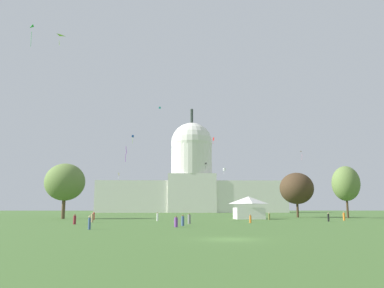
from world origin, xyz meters
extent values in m
plane|color=#42662D|center=(0.00, 0.00, 0.00)|extent=(800.00, 800.00, 0.00)
cube|color=silver|center=(-25.27, 199.55, 9.14)|extent=(55.36, 21.88, 18.28)
cube|color=silver|center=(30.10, 199.55, 9.14)|extent=(55.36, 21.88, 18.28)
cube|color=silver|center=(2.42, 199.55, 11.14)|extent=(27.75, 24.07, 22.29)
cylinder|color=silver|center=(2.42, 199.55, 31.96)|extent=(24.50, 24.50, 19.34)
sphere|color=silver|center=(2.42, 199.55, 41.63)|extent=(25.00, 25.00, 25.00)
cylinder|color=#2D3833|center=(2.42, 199.55, 58.58)|extent=(1.80, 1.80, 8.89)
cube|color=white|center=(11.85, 59.15, 1.33)|extent=(6.63, 6.46, 2.65)
pyramid|color=white|center=(11.85, 59.15, 4.37)|extent=(6.96, 6.78, 1.72)
cylinder|color=#42301E|center=(38.98, 67.66, 3.08)|extent=(0.55, 0.55, 6.16)
ellipsoid|color=olive|center=(38.98, 67.66, 8.88)|extent=(10.33, 10.35, 9.05)
cylinder|color=brown|center=(-32.20, 62.53, 3.04)|extent=(0.83, 0.83, 6.08)
ellipsoid|color=olive|center=(-32.20, 62.53, 8.78)|extent=(11.67, 10.58, 8.98)
cylinder|color=#42301E|center=(28.35, 75.55, 2.69)|extent=(0.62, 0.62, 5.38)
ellipsoid|color=#42301E|center=(28.35, 75.55, 8.00)|extent=(11.41, 11.72, 8.73)
cylinder|color=#3D5684|center=(-14.85, 14.84, 0.68)|extent=(0.45, 0.45, 1.36)
sphere|color=beige|center=(-14.85, 14.84, 1.49)|extent=(0.36, 0.36, 0.26)
cylinder|color=orange|center=(29.67, 48.08, 0.76)|extent=(0.49, 0.49, 1.52)
sphere|color=#A37556|center=(29.67, 48.08, 1.65)|extent=(0.28, 0.28, 0.25)
cylinder|color=maroon|center=(-20.68, 30.04, 0.67)|extent=(0.55, 0.55, 1.35)
sphere|color=brown|center=(-20.68, 30.04, 1.47)|extent=(0.32, 0.32, 0.25)
cylinder|color=#703D93|center=(-4.68, 20.49, 0.64)|extent=(0.64, 0.64, 1.27)
sphere|color=brown|center=(-4.68, 20.49, 1.38)|extent=(0.29, 0.29, 0.21)
cylinder|color=gray|center=(-2.69, 31.37, 0.73)|extent=(0.53, 0.53, 1.45)
sphere|color=brown|center=(-2.69, 31.37, 1.56)|extent=(0.23, 0.23, 0.21)
cylinder|color=silver|center=(-8.70, 46.48, 0.75)|extent=(0.50, 0.50, 1.51)
sphere|color=#A37556|center=(-8.70, 46.48, 1.61)|extent=(0.28, 0.28, 0.21)
cylinder|color=tan|center=(-19.87, 38.61, 0.74)|extent=(0.59, 0.59, 1.47)
sphere|color=beige|center=(-19.87, 38.61, 1.58)|extent=(0.28, 0.28, 0.21)
cylinder|color=olive|center=(15.14, 52.67, 0.66)|extent=(0.56, 0.56, 1.31)
sphere|color=tan|center=(15.14, 52.67, 1.44)|extent=(0.35, 0.35, 0.25)
cylinder|color=black|center=(24.10, 42.02, 0.72)|extent=(0.49, 0.49, 1.43)
sphere|color=beige|center=(24.10, 42.02, 1.55)|extent=(0.34, 0.34, 0.24)
cylinder|color=red|center=(-23.12, 54.60, 0.77)|extent=(0.50, 0.50, 1.55)
sphere|color=beige|center=(-23.12, 54.60, 1.67)|extent=(0.33, 0.33, 0.24)
cylinder|color=#3D5684|center=(-3.76, 24.24, 0.68)|extent=(0.44, 0.44, 1.36)
sphere|color=brown|center=(-3.76, 24.24, 1.47)|extent=(0.24, 0.24, 0.22)
cylinder|color=orange|center=(7.87, 34.91, 0.62)|extent=(0.46, 0.46, 1.24)
sphere|color=#A37556|center=(7.87, 34.91, 1.34)|extent=(0.28, 0.28, 0.21)
cube|color=yellow|center=(-33.28, 150.23, 18.32)|extent=(0.43, 0.78, 1.37)
cylinder|color=white|center=(-33.39, 150.23, 16.71)|extent=(0.17, 0.31, 1.86)
cube|color=#33BCDB|center=(-12.40, 113.52, 41.03)|extent=(0.82, 0.36, 0.79)
pyramid|color=pink|center=(38.26, 100.20, 21.98)|extent=(1.19, 1.33, 0.23)
cylinder|color=pink|center=(38.17, 100.36, 20.10)|extent=(0.25, 0.12, 2.41)
cube|color=black|center=(8.83, 167.40, 25.32)|extent=(1.04, 1.05, 0.48)
cube|color=black|center=(8.83, 167.40, 25.75)|extent=(1.04, 1.05, 0.48)
cylinder|color=black|center=(8.70, 167.40, 23.83)|extent=(0.25, 0.15, 2.65)
cube|color=purple|center=(-14.77, 42.89, 13.69)|extent=(0.38, 0.84, 1.46)
cylinder|color=purple|center=(-14.87, 42.89, 12.18)|extent=(0.07, 0.15, 1.59)
pyramid|color=green|center=(-34.06, 42.25, 38.60)|extent=(1.40, 1.59, 0.10)
cylinder|color=green|center=(-34.40, 42.08, 36.14)|extent=(0.22, 0.33, 3.34)
cube|color=red|center=(10.37, 136.62, 32.96)|extent=(0.73, 0.51, 1.48)
cylinder|color=red|center=(10.18, 136.62, 31.55)|extent=(0.20, 0.18, 1.41)
cube|color=white|center=(17.93, 162.82, 21.66)|extent=(1.44, 1.44, 0.49)
cube|color=white|center=(17.93, 162.82, 22.35)|extent=(1.44, 1.44, 0.49)
cylinder|color=white|center=(17.76, 162.82, 20.52)|extent=(0.09, 0.08, 1.82)
pyramid|color=#8CD133|center=(-35.19, 61.27, 45.35)|extent=(1.89, 1.87, 0.16)
cylinder|color=#8CD133|center=(-35.03, 60.95, 43.82)|extent=(0.24, 0.07, 1.33)
cube|color=blue|center=(-23.06, 117.69, 30.48)|extent=(0.98, 0.45, 1.01)
cylinder|color=#8CD133|center=(-23.12, 117.69, 28.67)|extent=(0.27, 0.27, 2.71)
camera|label=1|loc=(-4.06, -31.94, 2.48)|focal=36.09mm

